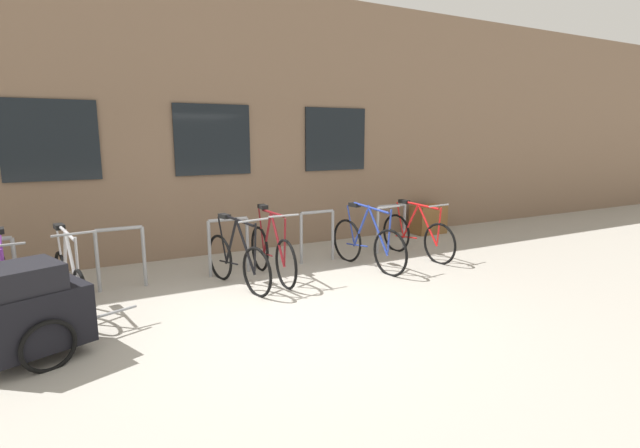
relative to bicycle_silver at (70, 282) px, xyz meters
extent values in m
plane|color=#9E998E|center=(2.30, -1.24, -0.38)|extent=(42.00, 42.00, 0.00)
cube|color=#7A604C|center=(2.30, 4.80, 1.91)|extent=(28.00, 5.69, 4.56)
cube|color=black|center=(-0.10, 1.94, 1.62)|extent=(1.30, 0.04, 1.18)
cube|color=black|center=(2.30, 1.94, 1.62)|extent=(1.30, 0.04, 1.18)
cube|color=black|center=(4.70, 1.94, 1.62)|extent=(1.30, 0.04, 1.18)
cylinder|color=gray|center=(-0.59, 0.66, 0.04)|extent=(0.05, 0.05, 0.84)
cylinder|color=gray|center=(0.33, 0.66, 0.04)|extent=(0.05, 0.05, 0.84)
cylinder|color=gray|center=(0.91, 0.66, 0.04)|extent=(0.05, 0.05, 0.84)
cylinder|color=gray|center=(0.62, 0.66, 0.46)|extent=(0.59, 0.05, 0.05)
cylinder|color=gray|center=(1.83, 0.66, 0.04)|extent=(0.05, 0.05, 0.84)
cylinder|color=gray|center=(2.41, 0.66, 0.04)|extent=(0.05, 0.05, 0.84)
cylinder|color=gray|center=(2.12, 0.66, 0.46)|extent=(0.59, 0.05, 0.05)
cylinder|color=gray|center=(3.33, 0.66, 0.04)|extent=(0.05, 0.05, 0.84)
cylinder|color=gray|center=(3.91, 0.66, 0.04)|extent=(0.05, 0.05, 0.84)
cylinder|color=gray|center=(3.62, 0.66, 0.46)|extent=(0.59, 0.05, 0.05)
cylinder|color=gray|center=(4.83, 0.66, 0.04)|extent=(0.05, 0.05, 0.84)
cylinder|color=gray|center=(5.41, 0.66, 0.04)|extent=(0.05, 0.05, 0.84)
cylinder|color=gray|center=(5.12, 0.66, 0.46)|extent=(0.59, 0.05, 0.05)
torus|color=black|center=(-0.10, 0.50, -0.07)|extent=(0.17, 0.66, 0.66)
torus|color=black|center=(0.10, -0.50, -0.07)|extent=(0.17, 0.66, 0.66)
cylinder|color=#B7B7BC|center=(0.04, -0.23, 0.25)|extent=(0.13, 0.49, 0.75)
cylinder|color=#B7B7BC|center=(-0.03, 0.16, 0.23)|extent=(0.10, 0.36, 0.71)
cylinder|color=#B7B7BC|center=(0.01, -0.07, 0.60)|extent=(0.19, 0.78, 0.08)
cylinder|color=#B7B7BC|center=(-0.05, 0.25, -0.09)|extent=(0.12, 0.51, 0.07)
cylinder|color=#B7B7BC|center=(-0.08, 0.41, 0.26)|extent=(0.06, 0.20, 0.65)
cylinder|color=#B7B7BC|center=(0.09, -0.48, 0.28)|extent=(0.04, 0.08, 0.69)
cube|color=black|center=(-0.06, 0.32, 0.61)|extent=(0.14, 0.22, 0.06)
cylinder|color=gray|center=(0.09, -0.45, 0.65)|extent=(0.44, 0.11, 0.03)
torus|color=black|center=(-0.69, 0.53, -0.06)|extent=(0.11, 0.66, 0.66)
torus|color=black|center=(-0.58, -0.50, -0.06)|extent=(0.11, 0.66, 0.66)
cylinder|color=#722D99|center=(-0.61, -0.22, 0.23)|extent=(0.09, 0.50, 0.70)
cylinder|color=#722D99|center=(-0.65, 0.18, 0.24)|extent=(0.08, 0.37, 0.71)
cylinder|color=#722D99|center=(-0.62, -0.05, 0.57)|extent=(0.12, 0.81, 0.05)
cylinder|color=#722D99|center=(-0.66, 0.27, -0.09)|extent=(0.08, 0.52, 0.07)
cylinder|color=#722D99|center=(-0.68, 0.44, 0.26)|extent=(0.05, 0.20, 0.65)
cylinder|color=#722D99|center=(-0.58, -0.48, 0.25)|extent=(0.04, 0.08, 0.63)
cylinder|color=gray|center=(-0.58, -0.46, 0.59)|extent=(0.44, 0.07, 0.03)
torus|color=black|center=(1.93, 0.49, -0.06)|extent=(0.18, 0.67, 0.68)
torus|color=black|center=(2.14, -0.47, -0.06)|extent=(0.18, 0.67, 0.68)
cylinder|color=black|center=(2.08, -0.21, 0.24)|extent=(0.14, 0.47, 0.72)
cylinder|color=black|center=(2.00, 0.16, 0.22)|extent=(0.11, 0.34, 0.67)
cylinder|color=black|center=(2.05, -0.05, 0.57)|extent=(0.20, 0.75, 0.08)
cylinder|color=black|center=(1.98, 0.25, -0.08)|extent=(0.13, 0.49, 0.07)
cylinder|color=black|center=(1.95, 0.40, 0.24)|extent=(0.07, 0.20, 0.61)
cylinder|color=black|center=(2.14, -0.45, 0.27)|extent=(0.04, 0.08, 0.65)
cube|color=black|center=(1.97, 0.31, 0.58)|extent=(0.14, 0.22, 0.06)
cylinder|color=gray|center=(2.13, -0.42, 0.62)|extent=(0.44, 0.12, 0.03)
torus|color=black|center=(4.09, 0.48, -0.03)|extent=(0.13, 0.72, 0.72)
torus|color=black|center=(4.22, -0.53, -0.03)|extent=(0.13, 0.72, 0.72)
cylinder|color=#233893|center=(4.19, -0.25, 0.27)|extent=(0.10, 0.49, 0.73)
cylinder|color=#233893|center=(4.14, 0.14, 0.24)|extent=(0.08, 0.37, 0.66)
cylinder|color=#233893|center=(4.17, -0.09, 0.59)|extent=(0.14, 0.80, 0.10)
cylinder|color=#233893|center=(4.12, 0.23, -0.06)|extent=(0.09, 0.51, 0.08)
cylinder|color=#233893|center=(4.10, 0.40, 0.26)|extent=(0.05, 0.20, 0.60)
cylinder|color=#233893|center=(4.22, -0.51, 0.29)|extent=(0.04, 0.08, 0.66)
cube|color=black|center=(4.11, 0.31, 0.59)|extent=(0.12, 0.21, 0.06)
cylinder|color=gray|center=(4.22, -0.48, 0.65)|extent=(0.44, 0.08, 0.03)
torus|color=black|center=(5.24, 0.66, -0.05)|extent=(0.10, 0.69, 0.69)
torus|color=black|center=(5.34, -0.37, -0.05)|extent=(0.10, 0.69, 0.69)
cylinder|color=red|center=(5.31, -0.09, 0.22)|extent=(0.08, 0.50, 0.67)
cylinder|color=red|center=(5.27, 0.32, 0.21)|extent=(0.07, 0.37, 0.63)
cylinder|color=red|center=(5.29, 0.08, 0.53)|extent=(0.11, 0.81, 0.07)
cylinder|color=red|center=(5.26, 0.41, -0.07)|extent=(0.07, 0.52, 0.07)
cylinder|color=red|center=(5.25, 0.57, 0.23)|extent=(0.04, 0.20, 0.57)
cylinder|color=red|center=(5.33, -0.34, 0.25)|extent=(0.04, 0.08, 0.60)
cube|color=black|center=(5.26, 0.48, 0.55)|extent=(0.12, 0.21, 0.06)
cylinder|color=gray|center=(5.33, -0.32, 0.58)|extent=(0.44, 0.07, 0.03)
torus|color=black|center=(2.61, 0.67, -0.04)|extent=(0.04, 0.70, 0.70)
torus|color=black|center=(2.61, -0.35, -0.04)|extent=(0.04, 0.70, 0.70)
cylinder|color=maroon|center=(2.61, -0.07, 0.25)|extent=(0.04, 0.49, 0.71)
cylinder|color=maroon|center=(2.61, 0.32, 0.26)|extent=(0.04, 0.36, 0.72)
cylinder|color=maroon|center=(2.61, 0.09, 0.60)|extent=(0.04, 0.79, 0.06)
cylinder|color=maroon|center=(2.61, 0.41, -0.07)|extent=(0.03, 0.51, 0.07)
cylinder|color=maroon|center=(2.61, 0.58, 0.28)|extent=(0.03, 0.20, 0.66)
cylinder|color=maroon|center=(2.61, -0.32, 0.27)|extent=(0.03, 0.08, 0.64)
cube|color=black|center=(2.61, 0.49, 0.64)|extent=(0.10, 0.20, 0.06)
cylinder|color=gray|center=(2.61, -0.30, 0.62)|extent=(0.44, 0.03, 0.03)
cube|color=black|center=(-0.31, -1.18, 0.03)|extent=(1.06, 0.89, 0.56)
cube|color=black|center=(-0.40, -1.21, 0.43)|extent=(0.84, 0.78, 0.24)
torus|color=black|center=(-0.43, -0.87, -0.15)|extent=(0.47, 0.21, 0.49)
torus|color=black|center=(-0.19, -1.48, -0.15)|extent=(0.47, 0.21, 0.49)
cylinder|color=gray|center=(0.36, -0.91, -0.14)|extent=(0.52, 0.23, 0.03)
cube|color=brown|center=(6.80, 1.61, -0.08)|extent=(0.70, 0.44, 0.60)
camera|label=1|loc=(0.11, -6.04, 1.68)|focal=26.38mm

